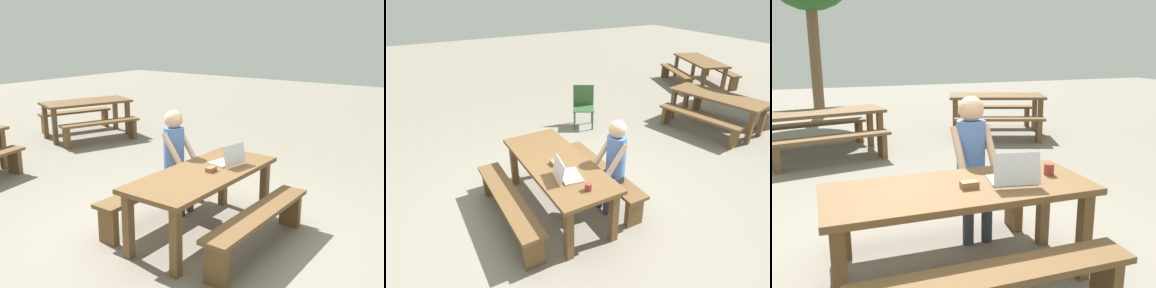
% 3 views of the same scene
% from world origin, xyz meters
% --- Properties ---
extents(ground_plane, '(30.00, 30.00, 0.00)m').
position_xyz_m(ground_plane, '(0.00, 0.00, 0.00)').
color(ground_plane, gray).
extents(picnic_table_front, '(1.98, 0.81, 0.75)m').
position_xyz_m(picnic_table_front, '(0.00, 0.00, 0.64)').
color(picnic_table_front, brown).
rests_on(picnic_table_front, ground).
extents(bench_near, '(1.79, 0.30, 0.45)m').
position_xyz_m(bench_near, '(0.00, -0.70, 0.34)').
color(bench_near, brown).
rests_on(bench_near, ground).
extents(bench_far, '(1.79, 0.30, 0.45)m').
position_xyz_m(bench_far, '(0.00, 0.70, 0.34)').
color(bench_far, brown).
rests_on(bench_far, ground).
extents(laptop, '(0.39, 0.35, 0.25)m').
position_xyz_m(laptop, '(0.40, -0.08, 0.81)').
color(laptop, silver).
rests_on(laptop, picnic_table_front).
extents(small_pouch, '(0.13, 0.07, 0.05)m').
position_xyz_m(small_pouch, '(0.05, -0.06, 0.78)').
color(small_pouch, olive).
rests_on(small_pouch, picnic_table_front).
extents(coffee_mug, '(0.08, 0.08, 0.09)m').
position_xyz_m(coffee_mug, '(0.76, 0.02, 0.80)').
color(coffee_mug, '#99332D').
rests_on(coffee_mug, picnic_table_front).
extents(person_seated, '(0.37, 0.39, 1.31)m').
position_xyz_m(person_seated, '(0.35, 0.66, 0.77)').
color(person_seated, '#333847').
rests_on(person_seated, ground).
extents(plastic_chair, '(0.60, 0.60, 0.86)m').
position_xyz_m(plastic_chair, '(-2.36, 1.80, 0.46)').
color(plastic_chair, '#335933').
rests_on(plastic_chair, ground).
extents(picnic_table_rear, '(2.05, 1.08, 0.72)m').
position_xyz_m(picnic_table_rear, '(-0.88, 4.20, 0.61)').
color(picnic_table_rear, brown).
rests_on(picnic_table_rear, ground).
extents(bench_rear_south, '(1.78, 0.63, 0.43)m').
position_xyz_m(bench_rear_south, '(-0.76, 3.58, 0.33)').
color(bench_rear_south, brown).
rests_on(bench_rear_south, ground).
extents(bench_rear_north, '(1.78, 0.63, 0.43)m').
position_xyz_m(bench_rear_north, '(-1.00, 4.82, 0.33)').
color(bench_rear_north, brown).
rests_on(bench_rear_north, ground).
extents(picnic_table_distant, '(2.17, 1.48, 0.73)m').
position_xyz_m(picnic_table_distant, '(-3.37, 6.45, 0.63)').
color(picnic_table_distant, brown).
rests_on(picnic_table_distant, ground).
extents(bench_distant_south, '(1.80, 0.93, 0.43)m').
position_xyz_m(bench_distant_south, '(-3.62, 5.80, 0.33)').
color(bench_distant_south, brown).
rests_on(bench_distant_south, ground).
extents(bench_distant_north, '(1.80, 0.93, 0.43)m').
position_xyz_m(bench_distant_north, '(-3.12, 7.11, 0.33)').
color(bench_distant_north, brown).
rests_on(bench_distant_north, ground).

